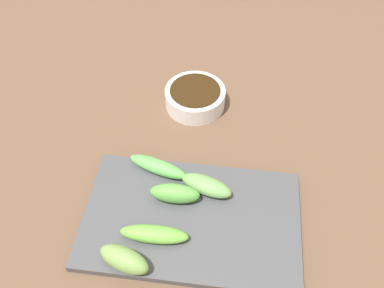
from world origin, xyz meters
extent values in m
cube|color=brown|center=(0.00, 0.00, 0.01)|extent=(2.10, 2.10, 0.02)
cylinder|color=white|center=(-0.15, -0.02, 0.04)|extent=(0.10, 0.10, 0.03)
cylinder|color=#32200D|center=(-0.15, -0.02, 0.05)|extent=(0.09, 0.09, 0.02)
cube|color=#4A4C50|center=(0.09, 0.00, 0.03)|extent=(0.19, 0.30, 0.01)
ellipsoid|color=#60BC55|center=(0.01, -0.06, 0.04)|extent=(0.05, 0.10, 0.02)
ellipsoid|color=#78A251|center=(0.17, -0.07, 0.05)|extent=(0.05, 0.07, 0.03)
ellipsoid|color=#61AD49|center=(0.06, -0.03, 0.05)|extent=(0.03, 0.07, 0.03)
ellipsoid|color=#6CB543|center=(0.12, -0.04, 0.04)|extent=(0.03, 0.09, 0.02)
ellipsoid|color=#6FA459|center=(0.04, 0.02, 0.04)|extent=(0.05, 0.08, 0.02)
camera|label=1|loc=(0.37, 0.04, 0.53)|focal=38.18mm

